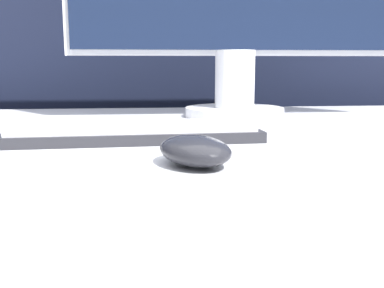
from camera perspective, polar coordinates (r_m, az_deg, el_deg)
name	(u,v)px	position (r m, az deg, el deg)	size (l,w,h in m)	color
partition_panel	(191,148)	(1.33, -0.15, -0.53)	(5.00, 0.03, 1.25)	black
computer_mouse_near	(195,150)	(0.51, 0.36, -0.82)	(0.11, 0.13, 0.03)	#232328
keyboard	(134,132)	(0.68, -7.34, 1.48)	(0.38, 0.13, 0.02)	#28282D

